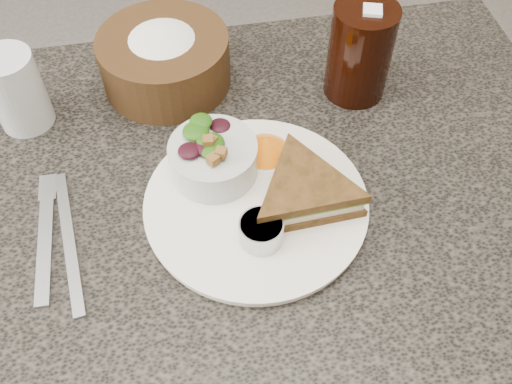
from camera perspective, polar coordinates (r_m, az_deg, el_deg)
The scene contains 11 objects.
dining_table at distance 1.03m, azimuth -2.88°, elevation -13.76°, with size 1.00×0.70×0.75m, color black.
dinner_plate at distance 0.69m, azimuth 0.00°, elevation -1.20°, with size 0.27×0.27×0.01m, color white.
sandwich at distance 0.68m, azimuth 4.87°, elevation 0.05°, with size 0.15×0.15×0.04m, color brown, non-canonical shape.
salad_bowl at distance 0.70m, azimuth -4.32°, elevation 3.79°, with size 0.11×0.11×0.06m, color #AEB6B2, non-canonical shape.
dressing_ramekin at distance 0.65m, azimuth 0.53°, elevation -3.96°, with size 0.05×0.05×0.03m, color #A6AAB0.
orange_wedge at distance 0.73m, azimuth 0.95°, elevation 4.79°, with size 0.07×0.07×0.03m, color orange.
fork at distance 0.71m, azimuth -20.35°, elevation -4.81°, with size 0.02×0.17×0.00m, color #A8ABB6.
knife at distance 0.70m, azimuth -18.20°, elevation -4.60°, with size 0.01×0.20×0.00m, color #9EA2A9.
bread_basket at distance 0.83m, azimuth -9.21°, elevation 13.59°, with size 0.18×0.18×0.10m, color #462E15, non-canonical shape.
cola_glass at distance 0.80m, azimuth 10.41°, elevation 13.95°, with size 0.09×0.09×0.15m, color black, non-canonical shape.
water_glass at distance 0.82m, azimuth -22.86°, elevation 9.33°, with size 0.07×0.07×0.11m, color silver.
Camera 1 is at (-0.02, -0.41, 1.32)m, focal length 40.00 mm.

